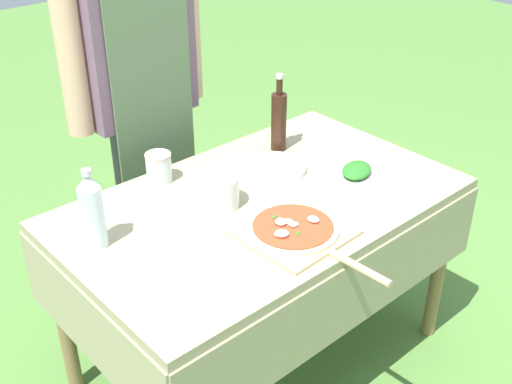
{
  "coord_description": "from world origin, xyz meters",
  "views": [
    {
      "loc": [
        -1.29,
        -1.41,
        1.91
      ],
      "look_at": [
        -0.03,
        0.0,
        0.79
      ],
      "focal_mm": 45.0,
      "sensor_mm": 36.0,
      "label": 1
    }
  ],
  "objects": [
    {
      "name": "prep_table",
      "position": [
        0.0,
        0.0,
        0.66
      ],
      "size": [
        1.41,
        0.86,
        0.75
      ],
      "color": "gray",
      "rests_on": "ground"
    },
    {
      "name": "herb_container",
      "position": [
        0.38,
        -0.11,
        0.77
      ],
      "size": [
        0.21,
        0.19,
        0.04
      ],
      "rotation": [
        0.0,
        0.0,
        0.44
      ],
      "color": "silver",
      "rests_on": "prep_table"
    },
    {
      "name": "mixing_tub",
      "position": [
        -0.13,
        0.07,
        0.81
      ],
      "size": [
        0.14,
        0.14,
        0.11
      ],
      "primitive_type": "cylinder",
      "color": "silver",
      "rests_on": "prep_table"
    },
    {
      "name": "person_cook",
      "position": [
        -0.02,
        0.71,
        1.01
      ],
      "size": [
        0.64,
        0.22,
        1.7
      ],
      "rotation": [
        0.0,
        0.0,
        3.18
      ],
      "color": "#4C4C51",
      "rests_on": "ground"
    },
    {
      "name": "pizza_on_peel",
      "position": [
        -0.07,
        -0.23,
        0.77
      ],
      "size": [
        0.34,
        0.55,
        0.05
      ],
      "rotation": [
        0.0,
        0.0,
        0.05
      ],
      "color": "#D1B27F",
      "rests_on": "prep_table"
    },
    {
      "name": "plate_stack",
      "position": [
        0.17,
        0.13,
        0.76
      ],
      "size": [
        0.25,
        0.25,
        0.02
      ],
      "color": "white",
      "rests_on": "prep_table"
    },
    {
      "name": "ground_plane",
      "position": [
        0.0,
        0.0,
        0.0
      ],
      "size": [
        12.0,
        12.0,
        0.0
      ],
      "primitive_type": "plane",
      "color": "#517F38"
    },
    {
      "name": "water_bottle",
      "position": [
        -0.57,
        0.14,
        0.88
      ],
      "size": [
        0.07,
        0.07,
        0.27
      ],
      "color": "silver",
      "rests_on": "prep_table"
    },
    {
      "name": "sauce_jar",
      "position": [
        -0.19,
        0.35,
        0.8
      ],
      "size": [
        0.09,
        0.09,
        0.11
      ],
      "color": "silver",
      "rests_on": "prep_table"
    },
    {
      "name": "oil_bottle",
      "position": [
        0.31,
        0.25,
        0.88
      ],
      "size": [
        0.06,
        0.06,
        0.31
      ],
      "color": "black",
      "rests_on": "prep_table"
    }
  ]
}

